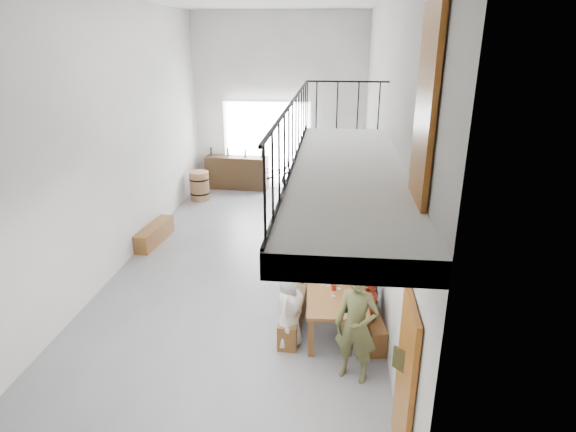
# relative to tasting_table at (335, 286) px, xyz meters

# --- Properties ---
(floor) EXTENTS (12.00, 12.00, 0.00)m
(floor) POSITION_rel_tasting_table_xyz_m (-1.91, 2.05, -0.71)
(floor) COLOR slate
(floor) RESTS_ON ground
(room_walls) EXTENTS (12.00, 12.00, 12.00)m
(room_walls) POSITION_rel_tasting_table_xyz_m (-1.91, 2.05, 2.85)
(room_walls) COLOR white
(room_walls) RESTS_ON ground
(gateway_portal) EXTENTS (2.80, 0.08, 2.80)m
(gateway_portal) POSITION_rel_tasting_table_xyz_m (-2.31, 7.99, 0.69)
(gateway_portal) COLOR white
(gateway_portal) RESTS_ON ground
(right_wall_decor) EXTENTS (0.07, 8.28, 5.07)m
(right_wall_decor) POSITION_rel_tasting_table_xyz_m (0.79, 0.18, 1.04)
(right_wall_decor) COLOR #9B5619
(right_wall_decor) RESTS_ON ground
(balcony) EXTENTS (1.52, 5.62, 4.00)m
(balcony) POSITION_rel_tasting_table_xyz_m (0.07, -1.08, 2.26)
(balcony) COLOR white
(balcony) RESTS_ON ground
(tasting_table) EXTENTS (1.08, 2.41, 0.79)m
(tasting_table) POSITION_rel_tasting_table_xyz_m (0.00, 0.00, 0.00)
(tasting_table) COLOR brown
(tasting_table) RESTS_ON ground
(bench_inner) EXTENTS (0.41, 1.93, 0.44)m
(bench_inner) POSITION_rel_tasting_table_xyz_m (-0.70, -0.04, -0.49)
(bench_inner) COLOR brown
(bench_inner) RESTS_ON ground
(bench_wall) EXTENTS (0.53, 1.97, 0.45)m
(bench_wall) POSITION_rel_tasting_table_xyz_m (0.57, -0.04, -0.48)
(bench_wall) COLOR brown
(bench_wall) RESTS_ON ground
(tableware) EXTENTS (0.45, 1.43, 0.35)m
(tableware) POSITION_rel_tasting_table_xyz_m (0.02, 0.15, 0.21)
(tableware) COLOR black
(tableware) RESTS_ON tasting_table
(side_bench) EXTENTS (0.47, 1.58, 0.44)m
(side_bench) POSITION_rel_tasting_table_xyz_m (-4.41, 3.08, -0.49)
(side_bench) COLOR brown
(side_bench) RESTS_ON ground
(oak_barrel) EXTENTS (0.60, 0.60, 0.88)m
(oak_barrel) POSITION_rel_tasting_table_xyz_m (-4.19, 6.40, -0.26)
(oak_barrel) COLOR brown
(oak_barrel) RESTS_ON ground
(serving_counter) EXTENTS (2.05, 0.67, 1.07)m
(serving_counter) POSITION_rel_tasting_table_xyz_m (-3.28, 7.70, -0.17)
(serving_counter) COLOR #3B2816
(serving_counter) RESTS_ON ground
(counter_bottles) EXTENTS (1.78, 0.23, 0.28)m
(counter_bottles) POSITION_rel_tasting_table_xyz_m (-3.28, 7.70, 0.50)
(counter_bottles) COLOR black
(counter_bottles) RESTS_ON serving_counter
(guest_left_a) EXTENTS (0.58, 0.76, 1.38)m
(guest_left_a) POSITION_rel_tasting_table_xyz_m (-0.73, -0.77, -0.02)
(guest_left_a) COLOR silver
(guest_left_a) RESTS_ON ground
(guest_left_b) EXTENTS (0.29, 0.42, 1.11)m
(guest_left_b) POSITION_rel_tasting_table_xyz_m (-0.75, -0.21, -0.15)
(guest_left_b) COLOR #237675
(guest_left_b) RESTS_ON ground
(guest_left_c) EXTENTS (0.72, 0.79, 1.32)m
(guest_left_c) POSITION_rel_tasting_table_xyz_m (-0.76, 0.42, -0.05)
(guest_left_c) COLOR silver
(guest_left_c) RESTS_ON ground
(guest_left_d) EXTENTS (0.47, 0.75, 1.11)m
(guest_left_d) POSITION_rel_tasting_table_xyz_m (-0.82, 0.99, -0.15)
(guest_left_d) COLOR #237675
(guest_left_d) RESTS_ON ground
(guest_right_a) EXTENTS (0.54, 0.73, 1.16)m
(guest_right_a) POSITION_rel_tasting_table_xyz_m (0.55, -0.57, -0.13)
(guest_right_a) COLOR #A22E1B
(guest_right_a) RESTS_ON ground
(guest_right_b) EXTENTS (0.70, 1.15, 1.18)m
(guest_right_b) POSITION_rel_tasting_table_xyz_m (0.55, 0.12, -0.12)
(guest_right_b) COLOR black
(guest_right_b) RESTS_ON ground
(guest_right_c) EXTENTS (0.61, 0.74, 1.30)m
(guest_right_c) POSITION_rel_tasting_table_xyz_m (0.57, 0.61, -0.05)
(guest_right_c) COLOR silver
(guest_right_c) RESTS_ON ground
(host_standing) EXTENTS (0.74, 0.61, 1.74)m
(host_standing) POSITION_rel_tasting_table_xyz_m (0.30, -1.46, 0.16)
(host_standing) COLOR brown
(host_standing) RESTS_ON ground
(potted_plant) EXTENTS (0.48, 0.44, 0.48)m
(potted_plant) POSITION_rel_tasting_table_xyz_m (0.54, 3.02, -0.47)
(potted_plant) COLOR #1D4E1D
(potted_plant) RESTS_ON ground
(bicycle_near) EXTENTS (1.98, 0.97, 0.99)m
(bicycle_near) POSITION_rel_tasting_table_xyz_m (-2.11, 7.65, -0.21)
(bicycle_near) COLOR black
(bicycle_near) RESTS_ON ground
(bicycle_far) EXTENTS (1.88, 0.99, 1.09)m
(bicycle_far) POSITION_rel_tasting_table_xyz_m (-0.64, 7.14, -0.16)
(bicycle_far) COLOR black
(bicycle_far) RESTS_ON ground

